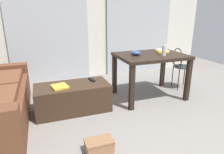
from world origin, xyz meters
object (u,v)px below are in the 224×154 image
object	(u,v)px
bottle_near	(164,50)
shoebox	(99,145)
coffee_table	(73,98)
bowl	(136,53)
tv_remote_primary	(92,80)
magazine	(60,87)
craft_table	(150,61)
book_stack	(162,51)
wire_chair	(180,63)

from	to	relation	value
bottle_near	shoebox	size ratio (longest dim) A/B	0.73
coffee_table	bottle_near	world-z (taller)	bottle_near
bowl	shoebox	xyz separation A→B (m)	(-0.99, -1.15, -0.73)
tv_remote_primary	shoebox	bearing A→B (deg)	-109.59
bowl	magazine	bearing A→B (deg)	-173.48
craft_table	bowl	size ratio (longest dim) A/B	6.95
bottle_near	bowl	xyz separation A→B (m)	(-0.40, 0.20, -0.05)
tv_remote_primary	bottle_near	bearing A→B (deg)	-18.03
book_stack	bowl	bearing A→B (deg)	-171.67
coffee_table	shoebox	bearing A→B (deg)	-84.70
bowl	shoebox	distance (m)	1.68
tv_remote_primary	shoebox	xyz separation A→B (m)	(-0.23, -1.15, -0.35)
wire_chair	bottle_near	size ratio (longest dim) A/B	3.63
coffee_table	shoebox	world-z (taller)	coffee_table
craft_table	magazine	bearing A→B (deg)	-175.66
book_stack	shoebox	distance (m)	2.10
bowl	shoebox	world-z (taller)	bowl
craft_table	shoebox	distance (m)	1.78
shoebox	book_stack	bearing A→B (deg)	38.67
tv_remote_primary	magazine	xyz separation A→B (m)	(-0.51, -0.14, 0.00)
craft_table	bottle_near	world-z (taller)	bottle_near
book_stack	wire_chair	bearing A→B (deg)	6.96
shoebox	tv_remote_primary	bearing A→B (deg)	78.86
magazine	craft_table	bearing A→B (deg)	-6.62
wire_chair	bowl	distance (m)	1.08
wire_chair	bottle_near	bearing A→B (deg)	-151.73
magazine	coffee_table	bearing A→B (deg)	3.00
craft_table	tv_remote_primary	size ratio (longest dim) A/B	6.71
craft_table	magazine	size ratio (longest dim) A/B	4.76
bottle_near	tv_remote_primary	bearing A→B (deg)	170.42
bowl	tv_remote_primary	size ratio (longest dim) A/B	0.97
wire_chair	book_stack	xyz separation A→B (m)	(-0.47, -0.06, 0.28)
bottle_near	shoebox	world-z (taller)	bottle_near
coffee_table	bottle_near	size ratio (longest dim) A/B	4.95
wire_chair	tv_remote_primary	world-z (taller)	wire_chair
wire_chair	shoebox	distance (m)	2.43
wire_chair	coffee_table	bearing A→B (deg)	-173.55
book_stack	shoebox	size ratio (longest dim) A/B	0.85
coffee_table	shoebox	size ratio (longest dim) A/B	3.61
book_stack	tv_remote_primary	xyz separation A→B (m)	(-1.32, -0.08, -0.36)
bowl	shoebox	bearing A→B (deg)	-130.49
coffee_table	bottle_near	xyz separation A→B (m)	(1.49, -0.10, 0.65)
craft_table	bottle_near	bearing A→B (deg)	-51.12
bowl	book_stack	xyz separation A→B (m)	(0.56, 0.08, -0.02)
coffee_table	magazine	bearing A→B (deg)	-166.04
tv_remote_primary	wire_chair	bearing A→B (deg)	-3.99
bottle_near	bowl	distance (m)	0.45
bowl	book_stack	distance (m)	0.57
wire_chair	book_stack	bearing A→B (deg)	-173.04
coffee_table	wire_chair	distance (m)	2.15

